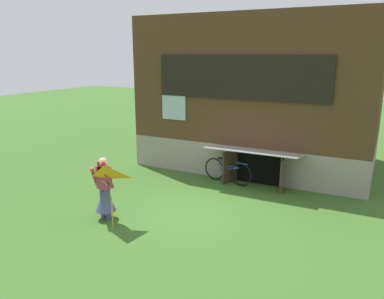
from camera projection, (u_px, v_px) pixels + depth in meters
The scene contains 5 objects.
ground_plane at pixel (196, 212), 10.14m from camera, with size 60.00×60.00×0.00m, color #386023.
log_house at pixel (262, 93), 14.19m from camera, with size 8.02×6.03×5.34m.
person at pixel (105, 194), 9.58m from camera, with size 0.61×0.52×1.61m.
kite at pixel (105, 180), 8.85m from camera, with size 0.86×0.83×1.52m.
bicycle_blue at pixel (227, 171), 12.38m from camera, with size 1.74×0.35×0.80m.
Camera 1 is at (4.21, -8.43, 4.10)m, focal length 35.81 mm.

